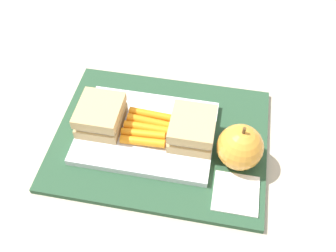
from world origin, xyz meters
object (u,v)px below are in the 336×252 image
object	(u,v)px
food_tray	(146,132)
sandwich_half_right	(192,129)
paper_napkin	(236,193)
sandwich_half_left	(100,115)
carrot_sticks_bundle	(146,127)
apple	(240,147)

from	to	relation	value
food_tray	sandwich_half_right	distance (m)	0.08
paper_napkin	sandwich_half_left	bearing A→B (deg)	159.98
food_tray	paper_napkin	world-z (taller)	food_tray
food_tray	sandwich_half_left	distance (m)	0.08
sandwich_half_right	paper_napkin	world-z (taller)	sandwich_half_right
sandwich_half_left	sandwich_half_right	size ratio (longest dim) A/B	1.00
carrot_sticks_bundle	apple	size ratio (longest dim) A/B	0.94
food_tray	carrot_sticks_bundle	xyz separation A→B (m)	(0.00, 0.00, 0.01)
carrot_sticks_bundle	apple	distance (m)	0.16
food_tray	sandwich_half_left	size ratio (longest dim) A/B	2.88
sandwich_half_left	paper_napkin	distance (m)	0.26
carrot_sticks_bundle	apple	world-z (taller)	apple
apple	paper_napkin	world-z (taller)	apple
carrot_sticks_bundle	paper_napkin	distance (m)	0.18
sandwich_half_right	carrot_sticks_bundle	xyz separation A→B (m)	(-0.08, 0.00, -0.02)
carrot_sticks_bundle	sandwich_half_right	bearing A→B (deg)	-0.20
paper_napkin	carrot_sticks_bundle	bearing A→B (deg)	151.43
sandwich_half_right	paper_napkin	bearing A→B (deg)	-46.61
sandwich_half_right	carrot_sticks_bundle	world-z (taller)	sandwich_half_right
apple	carrot_sticks_bundle	bearing A→B (deg)	171.01
sandwich_half_left	sandwich_half_right	xyz separation A→B (m)	(0.16, 0.00, 0.00)
sandwich_half_right	apple	world-z (taller)	apple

